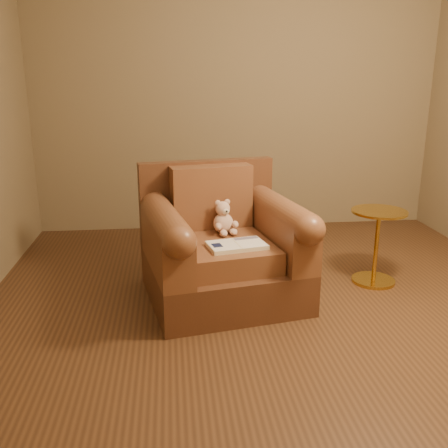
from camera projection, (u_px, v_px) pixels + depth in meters
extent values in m
plane|color=#4F301B|center=(276.00, 310.00, 3.37)|extent=(4.00, 4.00, 0.00)
cube|color=#7C694C|center=(238.00, 94.00, 4.89)|extent=(4.00, 0.02, 2.70)
cube|color=#542F1C|center=(223.00, 278.00, 3.53)|extent=(1.18, 1.14, 0.29)
cube|color=#542F1C|center=(207.00, 202.00, 3.79)|extent=(1.02, 0.29, 0.63)
cube|color=brown|center=(225.00, 252.00, 3.42)|extent=(0.71, 0.81, 0.15)
cube|color=brown|center=(211.00, 197.00, 3.65)|extent=(0.61, 0.27, 0.46)
cube|color=brown|center=(166.00, 245.00, 3.28)|extent=(0.36, 0.89, 0.33)
cube|color=brown|center=(281.00, 234.00, 3.50)|extent=(0.36, 0.89, 0.33)
cylinder|color=brown|center=(165.00, 222.00, 3.23)|extent=(0.36, 0.89, 0.20)
cylinder|color=brown|center=(281.00, 212.00, 3.46)|extent=(0.36, 0.89, 0.20)
ellipsoid|color=beige|center=(223.00, 223.00, 3.56)|extent=(0.14, 0.13, 0.15)
sphere|color=beige|center=(223.00, 209.00, 3.54)|extent=(0.10, 0.10, 0.10)
ellipsoid|color=beige|center=(218.00, 203.00, 3.52)|extent=(0.04, 0.02, 0.04)
ellipsoid|color=beige|center=(227.00, 202.00, 3.55)|extent=(0.04, 0.02, 0.04)
ellipsoid|color=beige|center=(226.00, 212.00, 3.50)|extent=(0.05, 0.03, 0.04)
sphere|color=black|center=(227.00, 211.00, 3.49)|extent=(0.01, 0.01, 0.01)
ellipsoid|color=beige|center=(218.00, 227.00, 3.49)|extent=(0.05, 0.09, 0.05)
ellipsoid|color=beige|center=(235.00, 224.00, 3.54)|extent=(0.05, 0.09, 0.05)
ellipsoid|color=beige|center=(224.00, 233.00, 3.49)|extent=(0.06, 0.09, 0.05)
ellipsoid|color=beige|center=(233.00, 232.00, 3.52)|extent=(0.06, 0.09, 0.05)
cube|color=beige|center=(237.00, 246.00, 3.27)|extent=(0.41, 0.30, 0.03)
cube|color=white|center=(223.00, 245.00, 3.23)|extent=(0.22, 0.26, 0.00)
cube|color=white|center=(250.00, 242.00, 3.29)|extent=(0.22, 0.26, 0.00)
cube|color=beige|center=(237.00, 243.00, 3.26)|extent=(0.05, 0.22, 0.00)
cube|color=#0F1638|center=(217.00, 245.00, 3.22)|extent=(0.08, 0.09, 0.00)
cube|color=slate|center=(246.00, 238.00, 3.36)|extent=(0.17, 0.08, 0.00)
cylinder|color=gold|center=(373.00, 280.00, 3.82)|extent=(0.32, 0.32, 0.02)
cylinder|color=gold|center=(376.00, 247.00, 3.75)|extent=(0.03, 0.03, 0.53)
cylinder|color=gold|center=(379.00, 212.00, 3.67)|extent=(0.41, 0.41, 0.02)
cylinder|color=gold|center=(379.00, 213.00, 3.67)|extent=(0.03, 0.03, 0.02)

